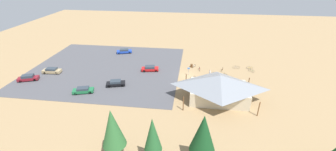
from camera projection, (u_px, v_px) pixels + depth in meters
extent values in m
plane|color=#9E7F56|center=(188.00, 76.00, 56.07)|extent=(160.00, 160.00, 0.00)
cube|color=#4C4C51|center=(107.00, 68.00, 60.31)|extent=(39.80, 34.41, 0.05)
cube|color=beige|center=(218.00, 93.00, 45.64)|extent=(11.66, 7.30, 3.09)
pyramid|color=gray|center=(220.00, 81.00, 44.35)|extent=(14.36, 10.01, 2.57)
cylinder|color=brown|center=(248.00, 84.00, 49.09)|extent=(0.20, 0.20, 3.09)
cylinder|color=brown|center=(186.00, 80.00, 50.66)|extent=(0.20, 0.20, 3.09)
cylinder|color=brown|center=(259.00, 109.00, 40.62)|extent=(0.20, 0.20, 3.09)
cylinder|color=brown|center=(183.00, 104.00, 42.18)|extent=(0.20, 0.20, 3.09)
cylinder|color=brown|center=(192.00, 66.00, 60.44)|extent=(0.60, 0.60, 0.90)
cylinder|color=#99999E|center=(188.00, 71.00, 55.88)|extent=(0.08, 0.08, 2.20)
cube|color=#1959B2|center=(189.00, 68.00, 55.52)|extent=(0.56, 0.04, 0.40)
cylinder|color=brown|center=(116.00, 150.00, 32.02)|extent=(0.38, 0.38, 2.49)
cone|color=#2D6633|center=(112.00, 128.00, 30.10)|extent=(3.40, 3.40, 5.96)
cone|color=#235B2D|center=(153.00, 134.00, 29.27)|extent=(2.50, 2.50, 5.28)
cone|color=#14421E|center=(203.00, 133.00, 29.22)|extent=(3.61, 3.61, 5.85)
torus|color=black|center=(250.00, 70.00, 58.18)|extent=(0.58, 0.48, 0.71)
torus|color=black|center=(253.00, 71.00, 57.55)|extent=(0.58, 0.48, 0.71)
cylinder|color=#1E7F38|center=(251.00, 70.00, 57.81)|extent=(0.73, 0.60, 0.04)
cylinder|color=#1E7F38|center=(251.00, 70.00, 57.88)|extent=(0.04, 0.04, 0.43)
cube|color=black|center=(251.00, 69.00, 57.79)|extent=(0.21, 0.19, 0.05)
cylinder|color=#1E7F38|center=(253.00, 70.00, 57.51)|extent=(0.04, 0.04, 0.43)
cylinder|color=black|center=(253.00, 70.00, 57.42)|extent=(0.33, 0.39, 0.03)
torus|color=black|center=(224.00, 74.00, 56.03)|extent=(0.44, 0.54, 0.66)
torus|color=black|center=(227.00, 76.00, 55.28)|extent=(0.44, 0.54, 0.66)
cylinder|color=#2347B7|center=(225.00, 75.00, 55.60)|extent=(0.59, 0.74, 0.04)
cylinder|color=#2347B7|center=(225.00, 74.00, 55.70)|extent=(0.04, 0.04, 0.39)
cube|color=black|center=(225.00, 73.00, 55.61)|extent=(0.19, 0.21, 0.05)
cylinder|color=#2347B7|center=(226.00, 75.00, 55.25)|extent=(0.04, 0.04, 0.47)
cylinder|color=black|center=(227.00, 74.00, 55.14)|extent=(0.40, 0.32, 0.03)
torus|color=black|center=(195.00, 77.00, 54.68)|extent=(0.54, 0.42, 0.65)
torus|color=black|center=(191.00, 78.00, 54.23)|extent=(0.54, 0.42, 0.65)
cylinder|color=black|center=(193.00, 77.00, 54.41)|extent=(0.77, 0.60, 0.04)
cylinder|color=black|center=(194.00, 77.00, 54.46)|extent=(0.04, 0.04, 0.35)
cube|color=black|center=(194.00, 76.00, 54.38)|extent=(0.21, 0.18, 0.05)
cylinder|color=black|center=(192.00, 77.00, 54.17)|extent=(0.04, 0.04, 0.43)
cylinder|color=black|center=(192.00, 76.00, 54.08)|extent=(0.32, 0.40, 0.03)
torus|color=black|center=(234.00, 67.00, 59.81)|extent=(0.72, 0.18, 0.73)
torus|color=black|center=(238.00, 68.00, 59.53)|extent=(0.72, 0.18, 0.73)
cylinder|color=#B7B7BC|center=(236.00, 67.00, 59.62)|extent=(0.92, 0.21, 0.04)
cylinder|color=#B7B7BC|center=(236.00, 67.00, 59.62)|extent=(0.04, 0.04, 0.45)
cube|color=black|center=(236.00, 66.00, 59.52)|extent=(0.21, 0.12, 0.05)
cylinder|color=#B7B7BC|center=(238.00, 67.00, 59.45)|extent=(0.04, 0.04, 0.49)
cylinder|color=black|center=(238.00, 66.00, 59.33)|extent=(0.12, 0.48, 0.03)
torus|color=black|center=(222.00, 70.00, 58.09)|extent=(0.26, 0.62, 0.65)
torus|color=black|center=(223.00, 69.00, 58.87)|extent=(0.26, 0.62, 0.65)
cylinder|color=orange|center=(222.00, 69.00, 58.43)|extent=(0.35, 0.86, 0.04)
cylinder|color=orange|center=(222.00, 69.00, 58.26)|extent=(0.04, 0.04, 0.35)
cube|color=black|center=(222.00, 69.00, 58.18)|extent=(0.14, 0.22, 0.05)
cylinder|color=orange|center=(223.00, 68.00, 58.68)|extent=(0.04, 0.04, 0.47)
cylinder|color=black|center=(223.00, 68.00, 58.57)|extent=(0.46, 0.20, 0.03)
torus|color=black|center=(195.00, 66.00, 60.85)|extent=(0.35, 0.58, 0.64)
torus|color=black|center=(193.00, 67.00, 60.13)|extent=(0.35, 0.58, 0.64)
cylinder|color=silver|center=(194.00, 66.00, 60.44)|extent=(0.49, 0.83, 0.04)
cylinder|color=silver|center=(195.00, 65.00, 60.53)|extent=(0.04, 0.04, 0.41)
cube|color=black|center=(195.00, 65.00, 60.43)|extent=(0.17, 0.21, 0.05)
cylinder|color=silver|center=(193.00, 66.00, 60.11)|extent=(0.04, 0.04, 0.42)
cylinder|color=black|center=(193.00, 65.00, 60.01)|extent=(0.43, 0.26, 0.03)
torus|color=black|center=(216.00, 73.00, 56.41)|extent=(0.67, 0.24, 0.69)
torus|color=black|center=(212.00, 74.00, 56.25)|extent=(0.67, 0.24, 0.69)
cylinder|color=#197A7F|center=(215.00, 73.00, 56.28)|extent=(0.96, 0.32, 0.04)
cylinder|color=#197A7F|center=(215.00, 73.00, 56.27)|extent=(0.04, 0.04, 0.39)
cube|color=black|center=(215.00, 72.00, 56.18)|extent=(0.21, 0.13, 0.05)
cylinder|color=#197A7F|center=(213.00, 73.00, 56.15)|extent=(0.04, 0.04, 0.50)
cylinder|color=black|center=(213.00, 72.00, 56.04)|extent=(0.17, 0.47, 0.03)
torus|color=black|center=(199.00, 68.00, 59.25)|extent=(0.16, 0.70, 0.70)
torus|color=black|center=(200.00, 70.00, 58.28)|extent=(0.16, 0.70, 0.70)
cylinder|color=red|center=(199.00, 69.00, 58.71)|extent=(0.20, 1.00, 0.04)
cylinder|color=red|center=(199.00, 68.00, 58.84)|extent=(0.04, 0.04, 0.43)
cube|color=black|center=(199.00, 67.00, 58.75)|extent=(0.11, 0.21, 0.05)
cylinder|color=red|center=(200.00, 69.00, 58.27)|extent=(0.04, 0.04, 0.48)
cylinder|color=black|center=(200.00, 68.00, 58.16)|extent=(0.48, 0.11, 0.03)
torus|color=black|center=(248.00, 68.00, 59.50)|extent=(0.68, 0.11, 0.68)
torus|color=black|center=(252.00, 68.00, 59.30)|extent=(0.68, 0.11, 0.68)
cylinder|color=yellow|center=(250.00, 68.00, 59.35)|extent=(0.94, 0.13, 0.04)
cylinder|color=yellow|center=(249.00, 67.00, 59.35)|extent=(0.04, 0.04, 0.40)
cube|color=black|center=(249.00, 67.00, 59.26)|extent=(0.21, 0.10, 0.05)
cylinder|color=yellow|center=(251.00, 67.00, 59.22)|extent=(0.04, 0.04, 0.43)
cylinder|color=black|center=(252.00, 67.00, 59.12)|extent=(0.08, 0.48, 0.03)
cube|color=red|center=(150.00, 69.00, 58.33)|extent=(4.75, 2.61, 0.60)
cube|color=#2D3842|center=(150.00, 67.00, 58.07)|extent=(2.76, 2.05, 0.53)
cylinder|color=black|center=(144.00, 71.00, 57.62)|extent=(0.67, 0.33, 0.64)
cylinder|color=black|center=(144.00, 68.00, 59.09)|extent=(0.67, 0.33, 0.64)
cylinder|color=black|center=(156.00, 71.00, 57.75)|extent=(0.67, 0.33, 0.64)
cylinder|color=black|center=(156.00, 68.00, 59.22)|extent=(0.67, 0.33, 0.64)
cube|color=black|center=(116.00, 84.00, 51.18)|extent=(4.63, 2.87, 0.60)
cube|color=#2D3842|center=(116.00, 82.00, 50.93)|extent=(2.74, 2.16, 0.52)
cylinder|color=black|center=(109.00, 86.00, 50.40)|extent=(0.68, 0.38, 0.64)
cylinder|color=black|center=(110.00, 83.00, 51.78)|extent=(0.68, 0.38, 0.64)
cylinder|color=black|center=(122.00, 86.00, 50.77)|extent=(0.68, 0.38, 0.64)
cylinder|color=black|center=(122.00, 82.00, 52.15)|extent=(0.68, 0.38, 0.64)
cube|color=#1E6B3D|center=(83.00, 91.00, 48.36)|extent=(4.74, 2.90, 0.61)
cube|color=#2D3842|center=(83.00, 89.00, 48.12)|extent=(2.81, 2.15, 0.47)
cylinder|color=black|center=(76.00, 94.00, 47.59)|extent=(0.68, 0.39, 0.64)
cylinder|color=black|center=(77.00, 90.00, 48.89)|extent=(0.68, 0.39, 0.64)
cylinder|color=black|center=(90.00, 93.00, 48.03)|extent=(0.68, 0.39, 0.64)
cylinder|color=black|center=(91.00, 89.00, 49.33)|extent=(0.68, 0.39, 0.64)
cube|color=tan|center=(52.00, 71.00, 57.08)|extent=(4.70, 2.09, 0.69)
cube|color=#2D3842|center=(51.00, 69.00, 56.81)|extent=(2.68, 1.73, 0.47)
cylinder|color=black|center=(45.00, 73.00, 56.58)|extent=(0.65, 0.27, 0.64)
cylinder|color=black|center=(48.00, 70.00, 57.95)|extent=(0.65, 0.27, 0.64)
cylinder|color=black|center=(56.00, 73.00, 56.43)|extent=(0.65, 0.27, 0.64)
cylinder|color=black|center=(59.00, 71.00, 57.80)|extent=(0.65, 0.27, 0.64)
cube|color=maroon|center=(28.00, 78.00, 53.45)|extent=(4.92, 3.17, 0.65)
cube|color=#2D3842|center=(28.00, 76.00, 53.17)|extent=(2.94, 2.29, 0.60)
cylinder|color=black|center=(20.00, 81.00, 52.60)|extent=(0.68, 0.42, 0.64)
cylinder|color=black|center=(23.00, 78.00, 53.90)|extent=(0.68, 0.42, 0.64)
cylinder|color=black|center=(35.00, 80.00, 53.21)|extent=(0.68, 0.42, 0.64)
cylinder|color=black|center=(37.00, 77.00, 54.50)|extent=(0.68, 0.42, 0.64)
cube|color=#1E42B2|center=(124.00, 51.00, 69.80)|extent=(4.98, 3.10, 0.64)
cube|color=#2D3842|center=(124.00, 50.00, 69.54)|extent=(2.96, 2.26, 0.47)
cylinder|color=black|center=(119.00, 53.00, 68.97)|extent=(0.68, 0.41, 0.64)
cylinder|color=black|center=(119.00, 52.00, 70.30)|extent=(0.68, 0.41, 0.64)
cylinder|color=black|center=(130.00, 53.00, 69.49)|extent=(0.68, 0.41, 0.64)
cylinder|color=black|center=(129.00, 51.00, 70.82)|extent=(0.68, 0.41, 0.64)
cube|color=#2D3347|center=(210.00, 74.00, 55.78)|extent=(0.37, 0.31, 0.84)
cylinder|color=silver|center=(210.00, 72.00, 55.45)|extent=(0.36, 0.36, 0.62)
sphere|color=tan|center=(210.00, 70.00, 55.26)|extent=(0.24, 0.24, 0.24)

